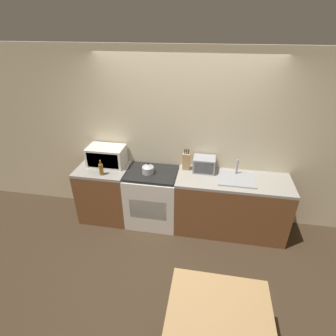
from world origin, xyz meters
The scene contains 12 objects.
ground_plane centered at (0.00, 0.00, 0.00)m, with size 16.00×16.00×0.00m, color #3D2D1E.
wall_back centered at (0.00, 1.08, 1.30)m, with size 10.00×0.06×2.60m.
counter_left_run centered at (-1.19, 0.74, 0.45)m, with size 0.77×0.62×0.90m.
counter_right_run centered at (0.77, 0.74, 0.45)m, with size 1.61×0.62×0.90m.
stove_range centered at (-0.42, 0.74, 0.45)m, with size 0.77×0.62×0.90m.
kettle centered at (-0.47, 0.71, 0.97)m, with size 0.17×0.17×0.17m.
microwave centered at (-1.15, 0.86, 1.05)m, with size 0.55×0.35×0.30m.
bottle centered at (-1.12, 0.55, 0.99)m, with size 0.06×0.06×0.23m.
knife_block centered at (0.07, 0.92, 1.03)m, with size 0.11×0.08×0.33m.
toaster_oven centered at (0.33, 0.91, 1.01)m, with size 0.32×0.24×0.22m.
sink_basin centered at (0.80, 0.75, 0.91)m, with size 0.52×0.40×0.24m.
dining_table centered at (0.59, -1.15, 0.67)m, with size 0.86×0.72×0.78m.
Camera 1 is at (0.39, -2.50, 2.84)m, focal length 28.00 mm.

